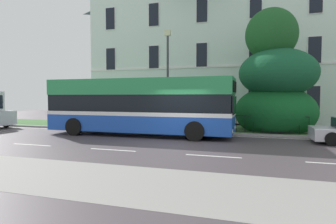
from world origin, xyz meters
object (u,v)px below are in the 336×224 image
georgian_townhouse (212,51)px  single_decker_bus (139,106)px  evergreen_tree (275,84)px  litter_bin (213,121)px  street_lamp_post (168,72)px

georgian_townhouse → single_decker_bus: 13.57m
georgian_townhouse → single_decker_bus: (-2.10, -12.53, -4.79)m
georgian_townhouse → evergreen_tree: (5.12, -8.82, -3.51)m
single_decker_bus → litter_bin: (3.73, 2.34, -0.94)m
evergreen_tree → litter_bin: bearing=-158.6°
street_lamp_post → litter_bin: 4.27m
georgian_townhouse → litter_bin: georgian_townhouse is taller
evergreen_tree → litter_bin: (-3.49, -1.37, -2.21)m
street_lamp_post → litter_bin: bearing=-9.8°
evergreen_tree → street_lamp_post: (-6.47, -0.85, 0.80)m
litter_bin → single_decker_bus: bearing=-147.9°
street_lamp_post → litter_bin: (2.98, -0.52, -3.01)m
evergreen_tree → litter_bin: evergreen_tree is taller
single_decker_bus → litter_bin: single_decker_bus is taller
georgian_townhouse → litter_bin: (1.63, -10.18, -5.72)m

